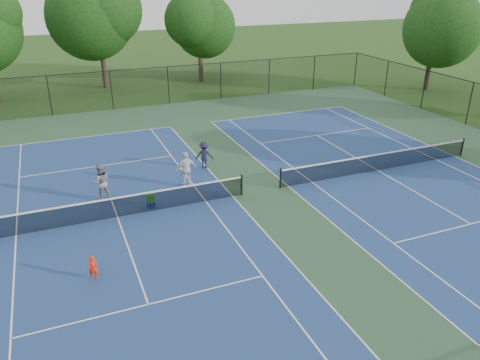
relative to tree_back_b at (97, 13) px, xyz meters
name	(u,v)px	position (x,y,z in m)	size (l,w,h in m)	color
ground	(261,191)	(4.00, -26.00, -6.60)	(140.00, 140.00, 0.00)	#234716
court_pad	(261,191)	(4.00, -26.00, -6.59)	(36.00, 36.00, 0.01)	#315737
tennis_court_left	(117,215)	(-3.00, -26.00, -6.50)	(12.00, 23.83, 1.07)	navy
tennis_court_right	(378,169)	(11.00, -26.00, -6.50)	(12.00, 23.83, 1.07)	navy
perimeter_fence	(262,161)	(4.00, -26.00, -4.99)	(36.08, 36.08, 3.02)	black
tree_back_b	(97,13)	(0.00, 0.00, 0.00)	(7.60, 7.60, 10.03)	#2D2116
tree_back_c	(199,23)	(9.00, -1.00, -1.11)	(6.00, 6.00, 8.40)	#2D2116
tree_side_e	(436,23)	(27.00, -12.00, -0.79)	(6.60, 6.60, 8.87)	#2D2116
child_player	(93,268)	(-4.45, -30.31, -6.11)	(0.35, 0.23, 0.97)	#F62F10
instructor	(101,182)	(-3.35, -23.92, -5.69)	(0.88, 0.69, 1.81)	gray
bystander_a	(186,169)	(0.81, -23.97, -5.68)	(1.07, 0.45, 1.83)	white
bystander_b	(204,155)	(2.37, -22.07, -5.84)	(0.98, 0.56, 1.52)	#1C1B3C
ball_crate	(151,204)	(-1.40, -25.60, -6.45)	(0.36, 0.33, 0.29)	navy
ball_hopper	(150,198)	(-1.40, -25.60, -6.11)	(0.34, 0.28, 0.39)	#23991B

